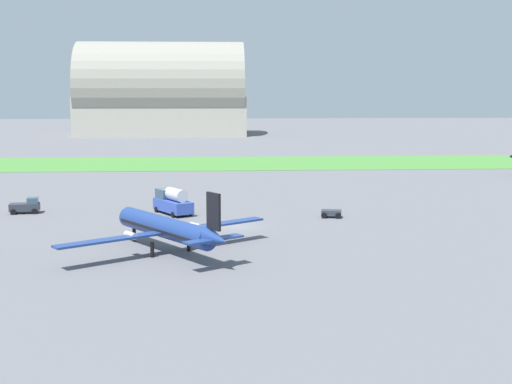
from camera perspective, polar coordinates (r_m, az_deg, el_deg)
name	(u,v)px	position (r m, az deg, el deg)	size (l,w,h in m)	color
ground_plane	(235,226)	(80.19, -1.73, -2.76)	(600.00, 600.00, 0.00)	slate
grass_taxiway_strip	(225,163)	(148.15, -2.52, 2.33)	(360.00, 28.00, 0.08)	#478438
airplane_foreground_turboprop	(167,228)	(67.14, -7.18, -2.87)	(18.99, 16.73, 6.65)	navy
pushback_tug_near_gate	(26,206)	(92.83, -18.03, -1.08)	(3.81, 2.46, 1.95)	#2D333D
fuel_truck_midfield	(173,201)	(88.32, -6.73, -0.75)	(5.36, 6.82, 3.29)	#334FB2
baggage_cart_by_runway	(331,213)	(85.89, 6.09, -1.68)	(2.66, 2.16, 0.90)	#2D333D
hangar_distant	(162,96)	(245.13, -7.58, 7.68)	(56.48, 31.07, 31.28)	#B2AD9E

